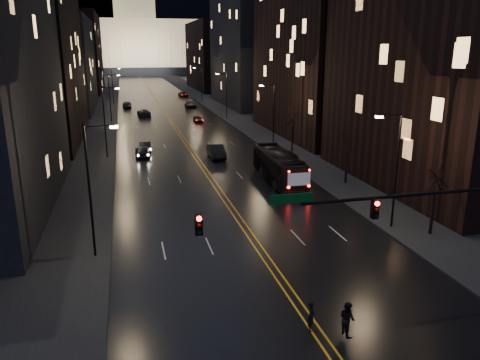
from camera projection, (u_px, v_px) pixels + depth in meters
ground at (306, 316)px, 24.34m from camera, size 900.00×900.00×0.00m
road at (152, 93)px, 145.84m from camera, size 20.00×320.00×0.02m
sidewalk_left at (105, 94)px, 142.60m from camera, size 8.00×320.00×0.16m
sidewalk_right at (196, 92)px, 149.04m from camera, size 8.00×320.00×0.16m
center_line at (152, 93)px, 145.83m from camera, size 0.62×320.00×0.01m
building_left_mid at (29, 44)px, 66.18m from camera, size 12.00×30.00×28.00m
building_left_far at (63, 65)px, 102.78m from camera, size 12.00×34.00×20.00m
building_left_dist at (80, 53)px, 147.10m from camera, size 12.00×40.00×24.00m
building_right_near at (439, 64)px, 44.61m from camera, size 12.00×26.00×24.00m
building_right_tall at (318, 10)px, 70.75m from camera, size 12.00×30.00×38.00m
building_right_mid at (248, 50)px, 111.63m from camera, size 12.00×34.00×26.00m
building_right_dist at (211, 56)px, 157.03m from camera, size 12.00×40.00×22.00m
capitol at (136, 41)px, 253.33m from camera, size 90.00×50.00×58.50m
traffic_signal at (416, 214)px, 24.31m from camera, size 17.29×0.45×7.00m
streetlamp_right_near at (395, 165)px, 34.80m from camera, size 2.13×0.25×9.00m
streetlamp_left_near at (92, 184)px, 29.82m from camera, size 2.13×0.25×9.00m
streetlamp_right_mid at (272, 113)px, 62.83m from camera, size 2.13×0.25×9.00m
streetlamp_left_mid at (106, 118)px, 57.86m from camera, size 2.13×0.25×9.00m
streetlamp_right_far at (226, 93)px, 90.87m from camera, size 2.13×0.25×9.00m
streetlamp_left_far at (111, 96)px, 85.90m from camera, size 2.13×0.25×9.00m
streetlamp_right_dist at (201, 82)px, 118.91m from camera, size 2.13×0.25×9.00m
streetlamp_left_dist at (113, 84)px, 113.94m from camera, size 2.13×0.25×9.00m
tree_right_near at (437, 177)px, 33.58m from camera, size 2.40×2.40×6.65m
tree_right_mid at (348, 141)px, 46.67m from camera, size 2.40×2.40×6.65m
tree_right_far at (293, 118)px, 61.62m from camera, size 2.40×2.40×6.65m
bus at (278, 166)px, 48.75m from camera, size 3.17×11.78×3.25m
oncoming_car_a at (142, 151)px, 59.73m from camera, size 1.80×4.40×1.49m
oncoming_car_b at (145, 146)px, 63.11m from camera, size 1.63×4.32×1.41m
oncoming_car_c at (144, 112)px, 96.17m from camera, size 2.72×5.34×1.45m
oncoming_car_d at (127, 105)px, 109.51m from camera, size 2.10×5.05×1.46m
receding_car_a at (216, 151)px, 59.36m from camera, size 1.79×5.07×1.67m
receding_car_b at (198, 119)px, 87.63m from camera, size 1.57×3.87×1.32m
receding_car_c at (190, 105)px, 109.20m from camera, size 2.25×5.45×1.58m
receding_car_d at (183, 94)px, 134.88m from camera, size 2.54×5.09×1.39m
pedestrian_a at (311, 316)px, 22.90m from camera, size 0.55×0.68×1.62m
pedestrian_b at (347, 318)px, 22.54m from camera, size 0.60×0.92×1.77m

